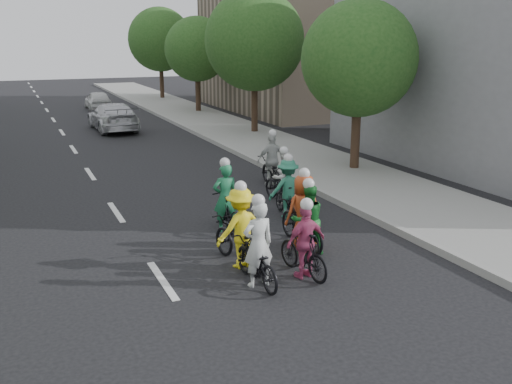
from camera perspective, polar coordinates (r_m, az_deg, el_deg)
ground at (r=11.63m, az=-9.35°, el=-8.72°), size 120.00×120.00×0.00m
sidewalk_right at (r=23.36m, az=3.55°, el=3.82°), size 4.00×80.00×0.15m
curb_right at (r=22.55m, az=-0.87°, el=3.47°), size 0.18×80.00×0.18m
bldg_se at (r=39.02m, az=4.77°, el=14.16°), size 10.00×14.00×8.00m
tree_r_0 at (r=20.38m, az=10.27°, el=12.97°), size 4.00×4.00×5.97m
tree_r_1 at (r=28.31m, az=-0.15°, el=14.88°), size 4.80×4.80×6.93m
tree_r_2 at (r=36.74m, az=-5.94°, el=14.02°), size 4.00×4.00×5.97m
tree_r_3 at (r=45.38m, az=-9.58°, el=14.80°), size 4.80×4.80×6.93m
cyclist_0 at (r=11.09m, az=0.07°, el=-6.40°), size 0.68×1.74×1.85m
cyclist_1 at (r=12.70m, az=5.09°, el=-3.31°), size 0.82×1.54×1.74m
cyclist_2 at (r=11.95m, az=-1.62°, el=-4.33°), size 1.21×2.03×1.87m
cyclist_3 at (r=11.50m, az=4.85°, el=-5.57°), size 0.93×1.63×1.66m
cyclist_4 at (r=13.12m, az=4.62°, el=-2.73°), size 0.84×1.95×1.87m
cyclist_5 at (r=14.17m, az=-3.15°, el=-1.35°), size 0.67×1.59×1.87m
cyclist_6 at (r=16.54m, az=2.68°, el=0.90°), size 0.86×1.82×1.69m
cyclist_7 at (r=15.22m, az=3.13°, el=-0.04°), size 1.08×1.50×1.75m
cyclist_8 at (r=18.48m, az=1.57°, el=2.58°), size 1.04×1.79×1.86m
follow_car_lead at (r=30.65m, az=-14.12°, el=7.32°), size 2.16×4.97×1.42m
follow_car_trail at (r=40.02m, az=-15.53°, el=8.84°), size 1.50×3.65×1.24m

